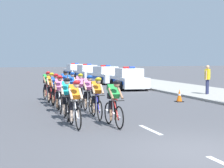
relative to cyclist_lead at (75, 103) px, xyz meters
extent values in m
plane|color=#4C4C51|center=(2.13, -3.87, -0.79)|extent=(160.00, 160.00, 0.00)
cube|color=#A3A099|center=(10.18, 10.13, -0.73)|extent=(4.79, 60.00, 0.12)
cube|color=#9E9E99|center=(7.86, 10.13, -0.72)|extent=(0.16, 60.00, 0.13)
cube|color=white|center=(2.13, -1.13, -0.78)|extent=(0.14, 1.60, 0.01)
cube|color=white|center=(2.13, 2.87, -0.78)|extent=(0.14, 1.60, 0.01)
cube|color=white|center=(2.13, 6.87, -0.78)|extent=(0.14, 1.60, 0.01)
cube|color=white|center=(2.13, 10.87, -0.78)|extent=(0.14, 1.60, 0.01)
cube|color=white|center=(2.13, 14.87, -0.78)|extent=(0.14, 1.60, 0.01)
cube|color=white|center=(2.13, 18.87, -0.78)|extent=(0.14, 1.60, 0.01)
torus|color=black|center=(0.01, -0.48, -0.42)|extent=(0.06, 0.72, 0.72)
cylinder|color=#99999E|center=(0.01, -0.48, -0.42)|extent=(0.06, 0.06, 0.06)
torus|color=black|center=(-0.01, 0.52, -0.42)|extent=(0.06, 0.72, 0.72)
cylinder|color=#99999E|center=(-0.01, 0.52, -0.42)|extent=(0.06, 0.06, 0.06)
cylinder|color=white|center=(0.00, -0.03, 0.11)|extent=(0.05, 0.55, 0.04)
cylinder|color=white|center=(0.00, -0.20, -0.21)|extent=(0.05, 0.48, 0.63)
cylinder|color=white|center=(0.00, 0.17, -0.19)|extent=(0.04, 0.04, 0.65)
cylinder|color=black|center=(0.01, -0.38, 0.09)|extent=(0.42, 0.04, 0.03)
cube|color=black|center=(0.00, 0.17, 0.15)|extent=(0.10, 0.22, 0.05)
cube|color=orange|center=(0.00, 0.05, 0.35)|extent=(0.29, 0.55, 0.46)
cube|color=black|center=(0.00, 0.16, 0.19)|extent=(0.28, 0.21, 0.18)
cylinder|color=black|center=(0.09, 0.11, -0.15)|extent=(0.12, 0.23, 0.40)
cylinder|color=beige|center=(0.09, 0.03, -0.41)|extent=(0.09, 0.16, 0.36)
cylinder|color=black|center=(-0.09, 0.11, -0.15)|extent=(0.11, 0.17, 0.40)
cylinder|color=beige|center=(-0.09, 0.03, -0.41)|extent=(0.09, 0.12, 0.36)
cylinder|color=beige|center=(0.16, -0.16, 0.30)|extent=(0.09, 0.40, 0.35)
cylinder|color=beige|center=(-0.16, -0.17, 0.30)|extent=(0.09, 0.40, 0.35)
sphere|color=beige|center=(0.01, -0.25, 0.59)|extent=(0.19, 0.19, 0.19)
ellipsoid|color=red|center=(0.01, -0.26, 0.66)|extent=(0.24, 0.32, 0.24)
torus|color=black|center=(1.26, -0.71, -0.42)|extent=(0.07, 0.73, 0.72)
cylinder|color=#99999E|center=(1.26, -0.71, -0.42)|extent=(0.06, 0.06, 0.06)
torus|color=black|center=(1.22, 0.28, -0.42)|extent=(0.07, 0.73, 0.72)
cylinder|color=#99999E|center=(1.22, 0.28, -0.42)|extent=(0.06, 0.06, 0.06)
cylinder|color=#B21919|center=(1.24, -0.26, 0.11)|extent=(0.06, 0.55, 0.04)
cylinder|color=#B21919|center=(1.25, -0.44, -0.21)|extent=(0.06, 0.48, 0.63)
cylinder|color=#B21919|center=(1.23, -0.07, -0.19)|extent=(0.04, 0.04, 0.65)
cylinder|color=black|center=(1.26, -0.61, 0.09)|extent=(0.42, 0.05, 0.03)
cube|color=black|center=(1.23, -0.07, 0.15)|extent=(0.11, 0.22, 0.05)
cube|color=green|center=(1.24, -0.19, 0.35)|extent=(0.30, 0.56, 0.44)
cube|color=black|center=(1.23, -0.08, 0.19)|extent=(0.29, 0.21, 0.18)
cylinder|color=black|center=(1.33, -0.12, -0.15)|extent=(0.12, 0.23, 0.40)
cylinder|color=#9E7051|center=(1.33, -0.20, -0.41)|extent=(0.10, 0.16, 0.36)
cylinder|color=black|center=(1.15, -0.13, -0.15)|extent=(0.12, 0.17, 0.40)
cylinder|color=#9E7051|center=(1.15, -0.21, -0.41)|extent=(0.10, 0.13, 0.36)
cylinder|color=#9E7051|center=(1.41, -0.40, 0.30)|extent=(0.09, 0.40, 0.35)
cylinder|color=#9E7051|center=(1.09, -0.41, 0.30)|extent=(0.09, 0.40, 0.35)
sphere|color=#9E7051|center=(1.25, -0.49, 0.59)|extent=(0.19, 0.19, 0.19)
ellipsoid|color=black|center=(1.25, -0.50, 0.66)|extent=(0.24, 0.32, 0.24)
torus|color=black|center=(-0.02, 1.03, -0.42)|extent=(0.10, 0.73, 0.72)
cylinder|color=#99999E|center=(-0.02, 1.03, -0.42)|extent=(0.06, 0.06, 0.06)
torus|color=black|center=(0.07, 2.02, -0.42)|extent=(0.10, 0.73, 0.72)
cylinder|color=#99999E|center=(0.07, 2.02, -0.42)|extent=(0.06, 0.06, 0.06)
cylinder|color=black|center=(0.02, 1.47, 0.11)|extent=(0.08, 0.55, 0.04)
cylinder|color=black|center=(0.00, 1.30, -0.21)|extent=(0.08, 0.48, 0.63)
cylinder|color=black|center=(0.04, 1.67, -0.19)|extent=(0.04, 0.04, 0.65)
cylinder|color=black|center=(-0.01, 1.12, 0.09)|extent=(0.42, 0.06, 0.03)
cube|color=black|center=(0.04, 1.67, 0.15)|extent=(0.12, 0.23, 0.05)
cube|color=#19B2B7|center=(0.03, 1.55, 0.35)|extent=(0.32, 0.56, 0.47)
cube|color=black|center=(0.04, 1.66, 0.19)|extent=(0.30, 0.22, 0.18)
cylinder|color=black|center=(0.12, 1.61, -0.15)|extent=(0.13, 0.23, 0.40)
cylinder|color=beige|center=(0.11, 1.53, -0.41)|extent=(0.10, 0.16, 0.36)
cylinder|color=black|center=(-0.06, 1.62, -0.15)|extent=(0.12, 0.18, 0.40)
cylinder|color=beige|center=(-0.07, 1.54, -0.41)|extent=(0.10, 0.13, 0.36)
cylinder|color=beige|center=(0.17, 1.32, 0.30)|extent=(0.11, 0.41, 0.35)
cylinder|color=beige|center=(-0.15, 1.35, 0.30)|extent=(0.11, 0.41, 0.35)
sphere|color=beige|center=(0.00, 1.25, 0.59)|extent=(0.19, 0.19, 0.19)
ellipsoid|color=black|center=(0.00, 1.24, 0.66)|extent=(0.26, 0.33, 0.24)
torus|color=black|center=(1.11, 0.98, -0.42)|extent=(0.07, 0.73, 0.72)
cylinder|color=#99999E|center=(1.11, 0.98, -0.42)|extent=(0.06, 0.06, 0.06)
torus|color=black|center=(1.15, 1.98, -0.42)|extent=(0.07, 0.73, 0.72)
cylinder|color=#99999E|center=(1.15, 1.98, -0.42)|extent=(0.06, 0.06, 0.06)
cylinder|color=#1E1E99|center=(1.13, 1.43, 0.11)|extent=(0.06, 0.55, 0.04)
cylinder|color=#1E1E99|center=(1.12, 1.25, -0.21)|extent=(0.06, 0.48, 0.63)
cylinder|color=#1E1E99|center=(1.14, 1.63, -0.19)|extent=(0.04, 0.04, 0.65)
cylinder|color=black|center=(1.12, 1.08, 0.09)|extent=(0.42, 0.04, 0.03)
cube|color=black|center=(1.14, 1.63, 0.15)|extent=(0.11, 0.22, 0.05)
cube|color=orange|center=(1.13, 1.50, 0.35)|extent=(0.30, 0.56, 0.45)
cube|color=black|center=(1.14, 1.62, 0.19)|extent=(0.29, 0.21, 0.18)
cylinder|color=black|center=(1.23, 1.56, -0.15)|extent=(0.12, 0.23, 0.40)
cylinder|color=tan|center=(1.22, 1.48, -0.41)|extent=(0.10, 0.16, 0.36)
cylinder|color=black|center=(1.05, 1.57, -0.15)|extent=(0.12, 0.17, 0.40)
cylinder|color=tan|center=(1.04, 1.49, -0.41)|extent=(0.09, 0.13, 0.36)
cylinder|color=tan|center=(1.29, 1.28, 0.30)|extent=(0.09, 0.40, 0.35)
cylinder|color=tan|center=(0.97, 1.29, 0.30)|extent=(0.09, 0.40, 0.35)
sphere|color=tan|center=(1.12, 1.20, 0.59)|extent=(0.19, 0.19, 0.19)
ellipsoid|color=yellow|center=(1.12, 1.19, 0.66)|extent=(0.24, 0.32, 0.24)
torus|color=black|center=(0.05, 2.87, -0.42)|extent=(0.10, 0.73, 0.72)
cylinder|color=#99999E|center=(0.05, 2.87, -0.42)|extent=(0.06, 0.06, 0.06)
torus|color=black|center=(0.12, 3.87, -0.42)|extent=(0.10, 0.73, 0.72)
cylinder|color=#99999E|center=(0.12, 3.87, -0.42)|extent=(0.06, 0.06, 0.06)
cylinder|color=white|center=(0.08, 3.32, 0.11)|extent=(0.08, 0.55, 0.04)
cylinder|color=white|center=(0.07, 3.15, -0.21)|extent=(0.08, 0.48, 0.63)
cylinder|color=white|center=(0.10, 3.52, -0.19)|extent=(0.04, 0.04, 0.65)
cylinder|color=black|center=(0.06, 2.97, 0.09)|extent=(0.42, 0.06, 0.03)
cube|color=black|center=(0.10, 3.52, 0.15)|extent=(0.12, 0.23, 0.05)
cube|color=pink|center=(0.09, 3.40, 0.35)|extent=(0.32, 0.56, 0.46)
cube|color=black|center=(0.10, 3.51, 0.19)|extent=(0.29, 0.22, 0.18)
cylinder|color=black|center=(0.18, 3.45, -0.15)|extent=(0.13, 0.23, 0.40)
cylinder|color=#9E7051|center=(0.18, 3.38, -0.41)|extent=(0.10, 0.16, 0.36)
cylinder|color=black|center=(0.00, 3.47, -0.15)|extent=(0.12, 0.18, 0.40)
cylinder|color=#9E7051|center=(0.00, 3.39, -0.41)|extent=(0.10, 0.13, 0.36)
cylinder|color=#9E7051|center=(0.23, 3.17, 0.30)|extent=(0.11, 0.41, 0.35)
cylinder|color=#9E7051|center=(-0.09, 3.19, 0.30)|extent=(0.11, 0.41, 0.35)
sphere|color=#9E7051|center=(0.07, 3.10, 0.59)|extent=(0.19, 0.19, 0.19)
ellipsoid|color=red|center=(0.07, 3.09, 0.66)|extent=(0.25, 0.33, 0.24)
torus|color=black|center=(1.21, 2.58, -0.42)|extent=(0.05, 0.72, 0.72)
cylinder|color=#99999E|center=(1.21, 2.58, -0.42)|extent=(0.06, 0.06, 0.06)
torus|color=black|center=(1.22, 3.58, -0.42)|extent=(0.05, 0.72, 0.72)
cylinder|color=#99999E|center=(1.22, 3.58, -0.42)|extent=(0.06, 0.06, 0.06)
cylinder|color=black|center=(1.22, 3.03, 0.11)|extent=(0.04, 0.55, 0.04)
cylinder|color=black|center=(1.21, 2.85, -0.21)|extent=(0.04, 0.48, 0.63)
cylinder|color=black|center=(1.22, 3.23, -0.19)|extent=(0.04, 0.04, 0.65)
cylinder|color=black|center=(1.21, 2.68, 0.09)|extent=(0.42, 0.03, 0.03)
cube|color=black|center=(1.22, 3.23, 0.15)|extent=(0.10, 0.22, 0.05)
cube|color=pink|center=(1.22, 3.10, 0.35)|extent=(0.28, 0.54, 0.46)
cube|color=black|center=(1.22, 3.22, 0.19)|extent=(0.28, 0.20, 0.18)
cylinder|color=black|center=(1.31, 3.17, -0.15)|extent=(0.11, 0.22, 0.40)
cylinder|color=tan|center=(1.31, 3.09, -0.41)|extent=(0.09, 0.15, 0.36)
cylinder|color=black|center=(1.13, 3.17, -0.15)|extent=(0.11, 0.17, 0.40)
cylinder|color=tan|center=(1.13, 3.09, -0.41)|extent=(0.09, 0.12, 0.36)
cylinder|color=tan|center=(1.37, 2.89, 0.30)|extent=(0.08, 0.40, 0.35)
cylinder|color=tan|center=(1.05, 2.89, 0.30)|extent=(0.08, 0.40, 0.35)
sphere|color=tan|center=(1.21, 2.80, 0.59)|extent=(0.19, 0.19, 0.19)
ellipsoid|color=blue|center=(1.21, 2.79, 0.66)|extent=(0.23, 0.32, 0.24)
torus|color=black|center=(0.18, 4.51, -0.42)|extent=(0.05, 0.72, 0.72)
cylinder|color=#99999E|center=(0.18, 4.51, -0.42)|extent=(0.06, 0.06, 0.06)
torus|color=black|center=(0.18, 5.51, -0.42)|extent=(0.05, 0.72, 0.72)
cylinder|color=#99999E|center=(0.18, 5.51, -0.42)|extent=(0.06, 0.06, 0.06)
cylinder|color=#B21919|center=(0.18, 4.96, 0.11)|extent=(0.04, 0.55, 0.04)
cylinder|color=#B21919|center=(0.18, 4.79, -0.21)|extent=(0.04, 0.48, 0.63)
cylinder|color=#B21919|center=(0.18, 5.16, -0.19)|extent=(0.04, 0.04, 0.65)
cylinder|color=black|center=(0.18, 4.61, 0.09)|extent=(0.42, 0.03, 0.03)
cube|color=black|center=(0.18, 5.16, 0.15)|extent=(0.10, 0.22, 0.05)
cube|color=blue|center=(0.18, 5.04, 0.35)|extent=(0.28, 0.55, 0.44)
cube|color=black|center=(0.18, 5.15, 0.19)|extent=(0.28, 0.20, 0.18)
cylinder|color=black|center=(0.27, 5.10, -0.15)|extent=(0.11, 0.22, 0.40)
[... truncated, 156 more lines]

